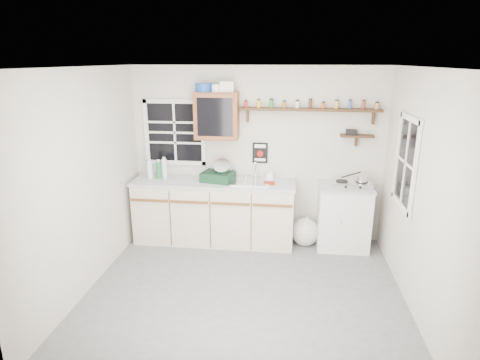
% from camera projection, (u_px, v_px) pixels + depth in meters
% --- Properties ---
extents(room, '(3.64, 3.24, 2.54)m').
position_uv_depth(room, '(245.00, 188.00, 4.28)').
color(room, '#545457').
rests_on(room, ground).
extents(main_cabinet, '(2.31, 0.63, 0.92)m').
position_uv_depth(main_cabinet, '(214.00, 211.00, 5.81)').
color(main_cabinet, '#BBB09B').
rests_on(main_cabinet, floor).
extents(right_cabinet, '(0.73, 0.57, 0.91)m').
position_uv_depth(right_cabinet, '(343.00, 217.00, 5.63)').
color(right_cabinet, silver).
rests_on(right_cabinet, floor).
extents(sink, '(0.52, 0.44, 0.29)m').
position_uv_depth(sink, '(251.00, 181.00, 5.62)').
color(sink, silver).
rests_on(sink, main_cabinet).
extents(upper_cabinet, '(0.60, 0.32, 0.65)m').
position_uv_depth(upper_cabinet, '(217.00, 116.00, 5.55)').
color(upper_cabinet, brown).
rests_on(upper_cabinet, wall_back).
extents(upper_cabinet_clutter, '(0.53, 0.24, 0.14)m').
position_uv_depth(upper_cabinet_clutter, '(213.00, 87.00, 5.45)').
color(upper_cabinet_clutter, '#173F97').
rests_on(upper_cabinet_clutter, upper_cabinet).
extents(spice_shelf, '(1.91, 0.18, 0.34)m').
position_uv_depth(spice_shelf, '(310.00, 109.00, 5.44)').
color(spice_shelf, black).
rests_on(spice_shelf, wall_back).
extents(secondary_shelf, '(0.45, 0.16, 0.24)m').
position_uv_depth(secondary_shelf, '(355.00, 135.00, 5.48)').
color(secondary_shelf, black).
rests_on(secondary_shelf, wall_back).
extents(warning_sign, '(0.22, 0.02, 0.30)m').
position_uv_depth(warning_sign, '(260.00, 153.00, 5.78)').
color(warning_sign, black).
rests_on(warning_sign, wall_back).
extents(window_back, '(0.93, 0.03, 0.98)m').
position_uv_depth(window_back, '(175.00, 133.00, 5.84)').
color(window_back, black).
rests_on(window_back, wall_back).
extents(window_right, '(0.03, 0.78, 1.08)m').
position_uv_depth(window_right, '(406.00, 163.00, 4.54)').
color(window_right, black).
rests_on(window_right, wall_back).
extents(water_bottles, '(0.28, 0.11, 0.31)m').
position_uv_depth(water_bottles, '(157.00, 169.00, 5.77)').
color(water_bottles, silver).
rests_on(water_bottles, main_cabinet).
extents(dish_rack, '(0.50, 0.42, 0.33)m').
position_uv_depth(dish_rack, '(219.00, 174.00, 5.64)').
color(dish_rack, '#10311C').
rests_on(dish_rack, main_cabinet).
extents(soap_bottle, '(0.11, 0.11, 0.20)m').
position_uv_depth(soap_bottle, '(270.00, 175.00, 5.62)').
color(soap_bottle, white).
rests_on(soap_bottle, main_cabinet).
extents(rag, '(0.16, 0.14, 0.02)m').
position_uv_depth(rag, '(269.00, 183.00, 5.55)').
color(rag, maroon).
rests_on(rag, main_cabinet).
extents(hotplate, '(0.53, 0.29, 0.08)m').
position_uv_depth(hotplate, '(352.00, 184.00, 5.46)').
color(hotplate, silver).
rests_on(hotplate, right_cabinet).
extents(saucepan, '(0.33, 0.22, 0.15)m').
position_uv_depth(saucepan, '(361.00, 179.00, 5.43)').
color(saucepan, silver).
rests_on(saucepan, hotplate).
extents(trash_bag, '(0.41, 0.37, 0.47)m').
position_uv_depth(trash_bag, '(305.00, 232.00, 5.75)').
color(trash_bag, beige).
rests_on(trash_bag, floor).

